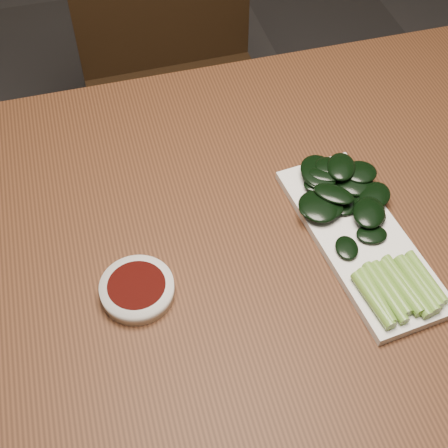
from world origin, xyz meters
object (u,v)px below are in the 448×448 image
at_px(serving_plate, 360,238).
at_px(gai_lan, 359,218).
at_px(sauce_bowl, 137,289).
at_px(table, 248,256).
at_px(chair_far, 177,80).

height_order(serving_plate, gai_lan, gai_lan).
bearing_deg(sauce_bowl, serving_plate, 0.84).
xyz_separation_m(table, serving_plate, (0.15, -0.07, 0.08)).
bearing_deg(sauce_bowl, gai_lan, 4.61).
bearing_deg(serving_plate, chair_far, 98.70).
relative_size(chair_far, gai_lan, 2.79).
distance_m(table, chair_far, 0.73).
height_order(table, sauce_bowl, sauce_bowl).
xyz_separation_m(sauce_bowl, gai_lan, (0.34, 0.03, 0.01)).
height_order(sauce_bowl, serving_plate, sauce_bowl).
bearing_deg(sauce_bowl, chair_far, 74.51).
height_order(chair_far, gai_lan, chair_far).
bearing_deg(gai_lan, serving_plate, -101.74).
distance_m(table, sauce_bowl, 0.21).
bearing_deg(table, chair_far, 87.38).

